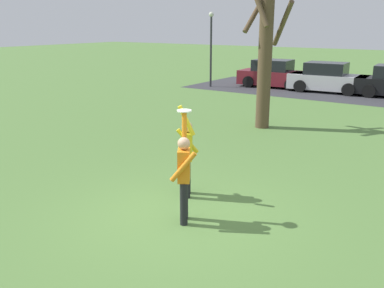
{
  "coord_description": "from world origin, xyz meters",
  "views": [
    {
      "loc": [
        4.51,
        -6.16,
        3.62
      ],
      "look_at": [
        -0.13,
        0.65,
        1.29
      ],
      "focal_mm": 40.02,
      "sensor_mm": 36.0,
      "label": 1
    }
  ],
  "objects_px": {
    "parked_car_silver": "(328,78)",
    "bare_tree_tall": "(265,33)",
    "parked_car_maroon": "(274,75)",
    "frisbee_disc": "(184,111)",
    "person_defender": "(187,152)",
    "lamppost_by_lot": "(211,42)",
    "person_catcher": "(184,172)"
  },
  "relations": [
    {
      "from": "person_catcher",
      "to": "parked_car_silver",
      "type": "height_order",
      "value": "person_catcher"
    },
    {
      "from": "lamppost_by_lot",
      "to": "frisbee_disc",
      "type": "bearing_deg",
      "value": -59.7
    },
    {
      "from": "person_catcher",
      "to": "person_defender",
      "type": "relative_size",
      "value": 1.02
    },
    {
      "from": "bare_tree_tall",
      "to": "person_defender",
      "type": "bearing_deg",
      "value": -77.84
    },
    {
      "from": "parked_car_silver",
      "to": "bare_tree_tall",
      "type": "relative_size",
      "value": 0.58
    },
    {
      "from": "person_catcher",
      "to": "lamppost_by_lot",
      "type": "xyz_separation_m",
      "value": [
        -9.11,
        15.57,
        1.6
      ]
    },
    {
      "from": "lamppost_by_lot",
      "to": "bare_tree_tall",
      "type": "bearing_deg",
      "value": -48.07
    },
    {
      "from": "parked_car_maroon",
      "to": "parked_car_silver",
      "type": "height_order",
      "value": "same"
    },
    {
      "from": "frisbee_disc",
      "to": "bare_tree_tall",
      "type": "xyz_separation_m",
      "value": [
        -2.02,
        7.62,
        1.2
      ]
    },
    {
      "from": "parked_car_maroon",
      "to": "frisbee_disc",
      "type": "bearing_deg",
      "value": -75.08
    },
    {
      "from": "person_defender",
      "to": "bare_tree_tall",
      "type": "xyz_separation_m",
      "value": [
        -1.45,
        6.72,
        2.31
      ]
    },
    {
      "from": "bare_tree_tall",
      "to": "lamppost_by_lot",
      "type": "height_order",
      "value": "bare_tree_tall"
    },
    {
      "from": "frisbee_disc",
      "to": "bare_tree_tall",
      "type": "distance_m",
      "value": 7.97
    },
    {
      "from": "person_defender",
      "to": "frisbee_disc",
      "type": "bearing_deg",
      "value": 0.0
    },
    {
      "from": "person_defender",
      "to": "lamppost_by_lot",
      "type": "xyz_separation_m",
      "value": [
        -8.42,
        14.49,
        1.6
      ]
    },
    {
      "from": "person_catcher",
      "to": "person_defender",
      "type": "xyz_separation_m",
      "value": [
        -0.69,
        1.08,
        -0.0
      ]
    },
    {
      "from": "person_defender",
      "to": "parked_car_maroon",
      "type": "height_order",
      "value": "person_defender"
    },
    {
      "from": "person_catcher",
      "to": "parked_car_maroon",
      "type": "xyz_separation_m",
      "value": [
        -5.95,
        17.56,
        -0.25
      ]
    },
    {
      "from": "parked_car_maroon",
      "to": "parked_car_silver",
      "type": "distance_m",
      "value": 3.16
    },
    {
      "from": "frisbee_disc",
      "to": "parked_car_maroon",
      "type": "relative_size",
      "value": 0.06
    },
    {
      "from": "bare_tree_tall",
      "to": "parked_car_silver",
      "type": "bearing_deg",
      "value": 93.82
    },
    {
      "from": "bare_tree_tall",
      "to": "person_catcher",
      "type": "bearing_deg",
      "value": -74.7
    },
    {
      "from": "person_catcher",
      "to": "person_defender",
      "type": "height_order",
      "value": "person_catcher"
    },
    {
      "from": "parked_car_maroon",
      "to": "bare_tree_tall",
      "type": "xyz_separation_m",
      "value": [
        3.81,
        -9.75,
        2.56
      ]
    },
    {
      "from": "parked_car_maroon",
      "to": "lamppost_by_lot",
      "type": "distance_m",
      "value": 4.17
    },
    {
      "from": "person_catcher",
      "to": "frisbee_disc",
      "type": "bearing_deg",
      "value": 0.0
    },
    {
      "from": "lamppost_by_lot",
      "to": "person_catcher",
      "type": "bearing_deg",
      "value": -59.67
    },
    {
      "from": "person_catcher",
      "to": "person_defender",
      "type": "distance_m",
      "value": 1.28
    },
    {
      "from": "person_catcher",
      "to": "bare_tree_tall",
      "type": "xyz_separation_m",
      "value": [
        -2.14,
        7.81,
        2.31
      ]
    },
    {
      "from": "person_catcher",
      "to": "parked_car_silver",
      "type": "bearing_deg",
      "value": -23.32
    },
    {
      "from": "parked_car_silver",
      "to": "parked_car_maroon",
      "type": "bearing_deg",
      "value": 175.22
    },
    {
      "from": "parked_car_maroon",
      "to": "lamppost_by_lot",
      "type": "xyz_separation_m",
      "value": [
        -3.16,
        -1.99,
        1.86
      ]
    }
  ]
}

